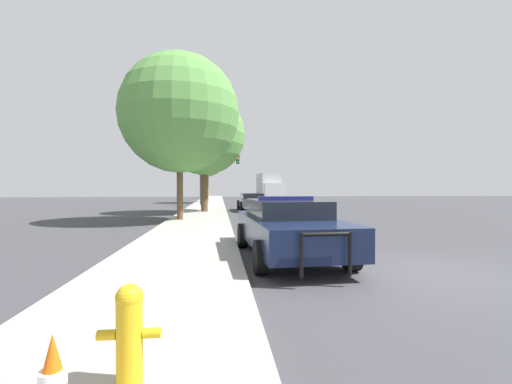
% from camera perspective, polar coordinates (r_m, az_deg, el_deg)
% --- Properties ---
extents(ground_plane, '(110.00, 110.00, 0.00)m').
position_cam_1_polar(ground_plane, '(7.75, 26.59, -12.06)').
color(ground_plane, '#3D3D42').
extents(sidewalk_left, '(3.00, 110.00, 0.13)m').
position_cam_1_polar(sidewalk_left, '(6.63, -15.09, -13.62)').
color(sidewalk_left, '#A3A099').
rests_on(sidewalk_left, ground_plane).
extents(police_car, '(2.30, 5.14, 1.48)m').
position_cam_1_polar(police_car, '(8.47, 5.31, -5.68)').
color(police_car, '#141E3D').
rests_on(police_car, ground_plane).
extents(fire_hydrant, '(0.50, 0.22, 0.81)m').
position_cam_1_polar(fire_hydrant, '(3.14, -20.35, -20.84)').
color(fire_hydrant, gold).
rests_on(fire_hydrant, sidewalk_left).
extents(traffic_light, '(3.56, 0.35, 4.76)m').
position_cam_1_polar(traffic_light, '(31.14, -6.53, 4.12)').
color(traffic_light, '#424247').
rests_on(traffic_light, sidewalk_left).
extents(car_background_midblock, '(1.95, 4.25, 1.27)m').
position_cam_1_polar(car_background_midblock, '(24.67, -0.75, -1.53)').
color(car_background_midblock, '#474C51').
rests_on(car_background_midblock, ground_plane).
extents(box_truck, '(2.78, 7.10, 3.35)m').
position_cam_1_polar(box_truck, '(41.49, 2.30, 0.90)').
color(box_truck, silver).
rests_on(box_truck, ground_plane).
extents(tree_sidewalk_far, '(4.01, 4.01, 6.69)m').
position_cam_1_polar(tree_sidewalk_far, '(36.78, -8.21, 5.62)').
color(tree_sidewalk_far, brown).
rests_on(tree_sidewalk_far, sidewalk_left).
extents(tree_sidewalk_near, '(5.80, 5.80, 8.08)m').
position_cam_1_polar(tree_sidewalk_near, '(17.49, -12.61, 12.64)').
color(tree_sidewalk_near, brown).
rests_on(tree_sidewalk_near, sidewalk_left).
extents(tree_sidewalk_mid, '(5.31, 5.31, 7.67)m').
position_cam_1_polar(tree_sidewalk_mid, '(22.77, -8.63, 9.44)').
color(tree_sidewalk_mid, brown).
rests_on(tree_sidewalk_mid, sidewalk_left).
extents(traffic_cone, '(0.31, 0.31, 0.63)m').
position_cam_1_polar(traffic_cone, '(2.87, -30.77, -25.53)').
color(traffic_cone, orange).
rests_on(traffic_cone, sidewalk_left).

